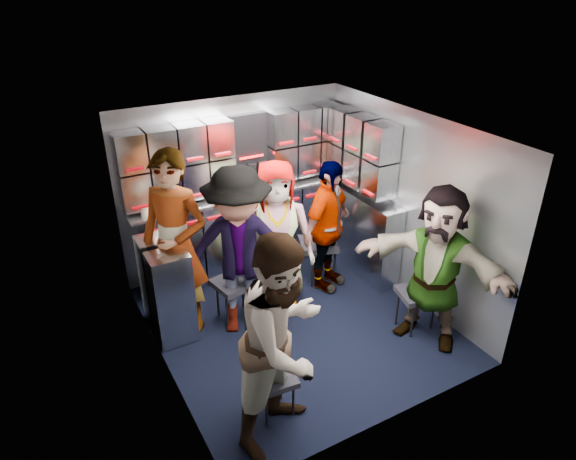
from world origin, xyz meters
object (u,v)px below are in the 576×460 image
jump_seat_near_left (274,380)px  attendant_arc_c (276,236)px  attendant_arc_e (435,267)px  attendant_standing (176,245)px  jump_seat_center (269,265)px  attendant_arc_b (239,253)px  jump_seat_near_right (417,295)px  attendant_arc_d (327,227)px  jump_seat_mid_right (318,246)px  attendant_arc_a (284,341)px  jump_seat_mid_left (234,285)px

jump_seat_near_left → attendant_arc_c: size_ratio=0.24×
attendant_arc_e → attendant_standing: bearing=-151.5°
attendant_standing → jump_seat_center: bearing=51.9°
attendant_arc_b → jump_seat_center: bearing=64.9°
jump_seat_near_left → jump_seat_near_right: jump_seat_near_right is taller
jump_seat_near_left → attendant_arc_d: size_ratio=0.26×
attendant_arc_b → attendant_arc_c: size_ratio=1.07×
attendant_arc_c → jump_seat_mid_right: bearing=36.6°
jump_seat_near_right → attendant_arc_d: (-0.39, 1.11, 0.38)m
attendant_arc_e → jump_seat_mid_right: bearing=166.5°
jump_seat_near_left → attendant_arc_e: bearing=4.4°
jump_seat_near_right → attendant_arc_e: size_ratio=0.27×
attendant_arc_a → attendant_arc_e: bearing=-17.0°
attendant_arc_d → attendant_arc_b: bearing=163.8°
attendant_arc_a → attendant_arc_b: bearing=52.7°
jump_seat_center → jump_seat_near_right: 1.66m
attendant_arc_c → attendant_arc_a: bearing=-94.7°
attendant_arc_e → attendant_arc_d: bearing=168.4°
jump_seat_mid_left → attendant_standing: 0.77m
attendant_arc_e → jump_seat_near_left: bearing=-113.9°
jump_seat_center → attendant_arc_a: attendant_arc_a is taller
attendant_arc_a → attendant_arc_c: 1.79m
attendant_arc_a → attendant_arc_b: size_ratio=1.00×
jump_seat_near_left → jump_seat_mid_right: jump_seat_mid_right is taller
attendant_arc_a → attendant_arc_d: bearing=21.3°
jump_seat_center → jump_seat_near_right: bearing=-51.1°
jump_seat_center → attendant_arc_c: attendant_arc_c is taller
jump_seat_mid_left → jump_seat_mid_right: 1.21m
jump_seat_mid_left → attendant_arc_b: bearing=-90.0°
jump_seat_center → attendant_arc_d: size_ratio=0.27×
attendant_arc_b → attendant_arc_e: attendant_arc_b is taller
jump_seat_near_left → attendant_arc_b: 1.33m
jump_seat_near_left → jump_seat_near_right: (1.82, 0.32, 0.03)m
jump_seat_mid_left → attendant_arc_d: size_ratio=0.30×
jump_seat_mid_left → attendant_arc_d: bearing=3.0°
attendant_arc_a → attendant_arc_c: bearing=37.2°
jump_seat_mid_right → attendant_arc_b: attendant_arc_b is taller
jump_seat_mid_right → attendant_arc_c: attendant_arc_c is taller
jump_seat_mid_left → jump_seat_center: 0.58m
jump_seat_near_left → jump_seat_near_right: bearing=9.9°
jump_seat_mid_right → attendant_standing: bearing=-176.8°
jump_seat_mid_right → attendant_arc_e: bearing=-75.3°
jump_seat_near_right → attendant_arc_e: 0.48m
attendant_arc_a → attendant_standing: bearing=72.4°
jump_seat_mid_right → attendant_arc_b: bearing=-160.4°
attendant_arc_a → jump_seat_near_left: bearing=63.0°
jump_seat_mid_left → attendant_arc_a: 1.64m
attendant_arc_c → jump_seat_near_right: bearing=-25.7°
jump_seat_near_left → jump_seat_near_right: 1.85m
jump_seat_mid_right → attendant_arc_c: bearing=-164.5°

